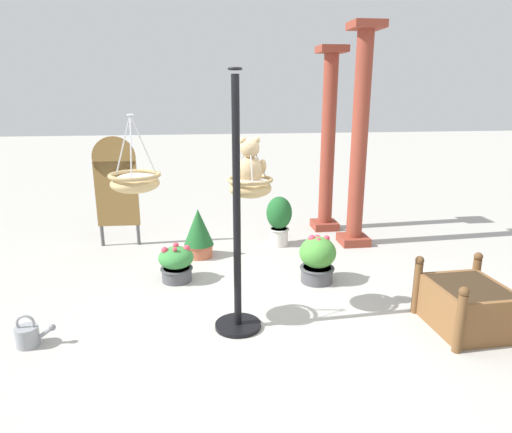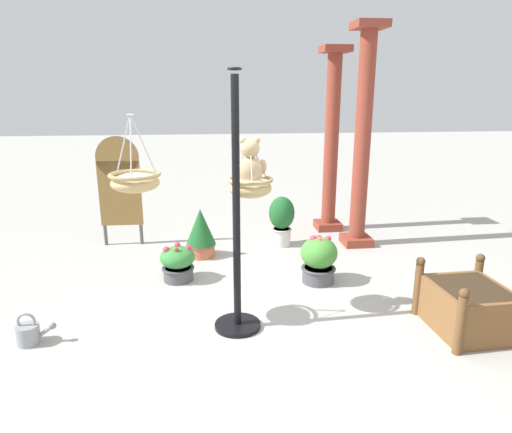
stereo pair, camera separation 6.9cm
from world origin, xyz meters
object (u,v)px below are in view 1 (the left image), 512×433
(potted_plant_bushy_green, at_px, (176,263))
(display_sign_board, at_px, (116,182))
(display_pole_central, at_px, (237,256))
(potted_plant_small_succulent, at_px, (317,259))
(potted_plant_fern_front, at_px, (279,219))
(hanging_basket_left_high, at_px, (135,181))
(wooden_planter_box, at_px, (468,305))
(greenhouse_pillar_left, at_px, (359,143))
(potted_plant_flowering_red, at_px, (199,233))
(watering_can, at_px, (28,335))
(teddy_bear, at_px, (250,165))
(greenhouse_pillar_right, at_px, (328,145))
(hanging_basket_with_teddy, at_px, (250,186))

(potted_plant_bushy_green, distance_m, display_sign_board, 1.81)
(display_pole_central, height_order, potted_plant_small_succulent, display_pole_central)
(display_pole_central, bearing_deg, potted_plant_fern_front, 70.64)
(hanging_basket_left_high, height_order, wooden_planter_box, hanging_basket_left_high)
(wooden_planter_box, height_order, display_sign_board, display_sign_board)
(greenhouse_pillar_left, height_order, potted_plant_fern_front, greenhouse_pillar_left)
(hanging_basket_left_high, height_order, potted_plant_bushy_green, hanging_basket_left_high)
(potted_plant_flowering_red, relative_size, watering_can, 1.92)
(display_pole_central, distance_m, potted_plant_small_succulent, 1.47)
(hanging_basket_left_high, distance_m, display_sign_board, 2.64)
(teddy_bear, relative_size, wooden_planter_box, 0.55)
(potted_plant_flowering_red, bearing_deg, display_pole_central, -79.84)
(potted_plant_fern_front, xyz_separation_m, watering_can, (-2.68, -2.39, -0.30))
(greenhouse_pillar_right, distance_m, wooden_planter_box, 3.53)
(teddy_bear, height_order, potted_plant_small_succulent, teddy_bear)
(teddy_bear, distance_m, display_sign_board, 2.92)
(greenhouse_pillar_right, distance_m, potted_plant_flowering_red, 2.53)
(greenhouse_pillar_left, bearing_deg, watering_can, -148.66)
(teddy_bear, height_order, watering_can, teddy_bear)
(wooden_planter_box, bearing_deg, watering_can, 177.08)
(potted_plant_flowering_red, bearing_deg, greenhouse_pillar_right, 26.99)
(potted_plant_small_succulent, bearing_deg, greenhouse_pillar_right, 71.87)
(potted_plant_flowering_red, relative_size, potted_plant_small_succulent, 1.17)
(display_pole_central, distance_m, display_sign_board, 3.01)
(display_pole_central, height_order, greenhouse_pillar_right, greenhouse_pillar_right)
(potted_plant_small_succulent, distance_m, display_sign_board, 3.08)
(potted_plant_small_succulent, relative_size, watering_can, 1.65)
(hanging_basket_with_teddy, relative_size, watering_can, 1.52)
(display_pole_central, relative_size, hanging_basket_left_high, 3.53)
(greenhouse_pillar_right, relative_size, watering_can, 8.11)
(potted_plant_bushy_green, distance_m, potted_plant_small_succulent, 1.67)
(display_pole_central, bearing_deg, display_sign_board, 119.81)
(greenhouse_pillar_left, relative_size, potted_plant_small_succulent, 5.33)
(greenhouse_pillar_right, xyz_separation_m, potted_plant_small_succulent, (-0.68, -2.08, -1.08))
(potted_plant_flowering_red, height_order, potted_plant_small_succulent, potted_plant_flowering_red)
(potted_plant_flowering_red, bearing_deg, hanging_basket_left_high, -105.50)
(teddy_bear, relative_size, potted_plant_flowering_red, 0.69)
(potted_plant_bushy_green, bearing_deg, display_sign_board, 121.58)
(greenhouse_pillar_left, bearing_deg, display_sign_board, 173.65)
(potted_plant_fern_front, distance_m, potted_plant_small_succulent, 1.37)
(wooden_planter_box, relative_size, potted_plant_bushy_green, 1.84)
(potted_plant_flowering_red, bearing_deg, potted_plant_small_succulent, -36.66)
(display_pole_central, xyz_separation_m, watering_can, (-1.87, -0.08, -0.63))
(teddy_bear, relative_size, greenhouse_pillar_right, 0.16)
(greenhouse_pillar_left, height_order, watering_can, greenhouse_pillar_left)
(hanging_basket_with_teddy, bearing_deg, watering_can, -170.70)
(hanging_basket_left_high, bearing_deg, potted_plant_small_succulent, 24.32)
(potted_plant_small_succulent, bearing_deg, teddy_bear, -142.15)
(hanging_basket_left_high, relative_size, potted_plant_small_succulent, 1.17)
(hanging_basket_left_high, height_order, watering_can, hanging_basket_left_high)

